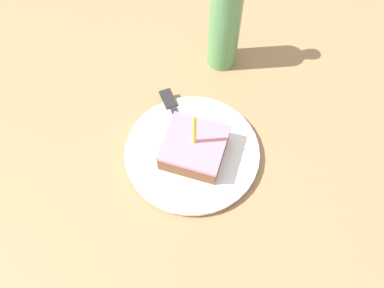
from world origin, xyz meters
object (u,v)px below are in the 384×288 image
plate (192,152)px  cake_slice (194,147)px  fork (178,122)px  bottle (225,24)px

plate → cake_slice: size_ratio=2.06×
fork → bottle: size_ratio=0.64×
bottle → cake_slice: bearing=-176.6°
plate → fork: size_ratio=1.54×
cake_slice → plate: bearing=44.8°
bottle → fork: bearing=170.2°
fork → bottle: 0.21m
cake_slice → bottle: 0.26m
plate → bottle: size_ratio=0.98×
cake_slice → bottle: bottle is taller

